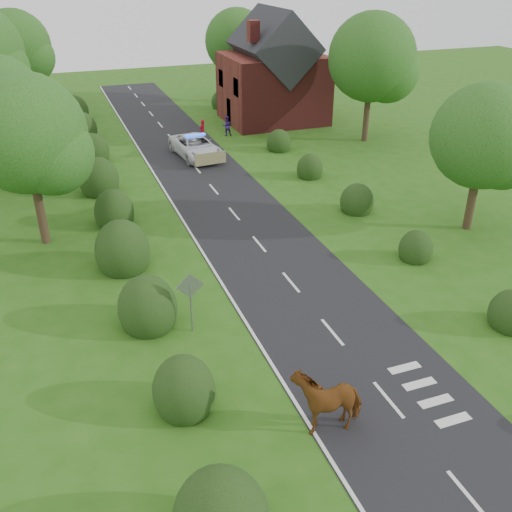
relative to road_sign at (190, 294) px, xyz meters
name	(u,v)px	position (x,y,z in m)	size (l,w,h in m)	color
ground	(332,332)	(5.00, -2.00, -1.65)	(120.00, 120.00, 0.00)	#285E14
road	(218,195)	(5.00, 13.00, -1.64)	(6.00, 70.00, 0.02)	black
road_markings	(202,211)	(3.40, 10.93, -1.63)	(4.96, 70.00, 0.01)	white
hedgerow_left	(115,221)	(-1.51, 9.69, -0.91)	(2.75, 50.41, 3.00)	#1B320D
hedgerow_right	(346,195)	(11.60, 9.21, -1.10)	(2.10, 45.78, 2.10)	#1B320D
tree_left_a	(32,139)	(-4.75, 9.86, 3.69)	(5.74, 5.60, 8.38)	#332316
tree_left_b	(2,109)	(-6.25, 17.86, 3.39)	(5.74, 5.60, 8.07)	#332316
tree_left_d	(19,48)	(-5.23, 37.85, 3.98)	(6.15, 6.00, 8.89)	#332316
tree_right_a	(489,141)	(16.23, 3.87, 3.09)	(5.33, 5.20, 7.56)	#332316
tree_right_b	(376,61)	(19.29, 19.84, 4.28)	(6.56, 6.40, 9.40)	#332316
tree_right_c	(240,44)	(14.27, 35.85, 3.69)	(6.15, 6.00, 8.58)	#332316
road_sign	(190,294)	(0.00, 0.00, 0.00)	(1.06, 0.08, 2.53)	gray
house	(273,76)	(14.49, 28.00, 2.13)	(8.00, 7.40, 9.17)	maroon
cow	(327,400)	(2.64, -6.15, -0.80)	(1.27, 2.40, 1.70)	brown
police_van	(196,147)	(5.64, 20.57, -0.90)	(3.06, 5.68, 1.65)	white
pedestrian_red	(202,130)	(7.14, 24.19, -0.82)	(0.61, 0.40, 1.67)	#B30B20
pedestrian_purple	(227,126)	(9.35, 24.98, -0.87)	(0.76, 0.59, 1.57)	#3F2178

